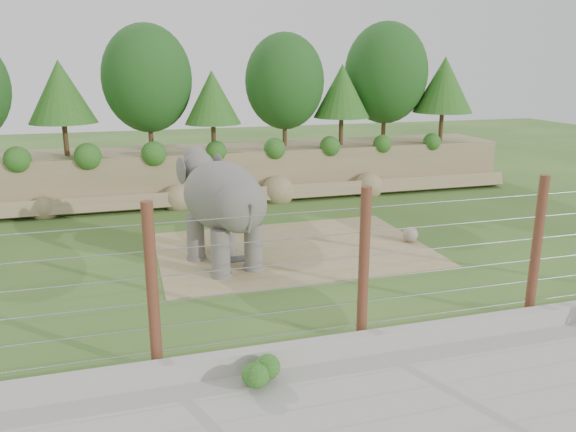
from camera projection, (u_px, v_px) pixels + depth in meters
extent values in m
plane|color=#355C21|center=(305.00, 279.00, 18.28)|extent=(90.00, 90.00, 0.00)
cube|color=olive|center=(230.00, 171.00, 29.99)|extent=(30.00, 4.00, 2.50)
cube|color=olive|center=(239.00, 196.00, 28.09)|extent=(30.00, 1.37, 1.07)
cylinder|color=#3F2B19|center=(66.00, 139.00, 26.81)|extent=(0.24, 0.24, 1.58)
sphere|color=#1B4D1B|center=(61.00, 94.00, 26.25)|extent=(3.60, 3.60, 3.60)
cylinder|color=#3F2B19|center=(151.00, 132.00, 28.32)|extent=(0.24, 0.24, 1.92)
sphere|color=#1B4D1B|center=(147.00, 78.00, 27.63)|extent=(4.40, 4.40, 4.40)
cylinder|color=#3F2B19|center=(214.00, 138.00, 28.09)|extent=(0.24, 0.24, 1.40)
sphere|color=#1B4D1B|center=(212.00, 99.00, 27.59)|extent=(3.20, 3.20, 3.20)
cylinder|color=#3F2B19|center=(285.00, 129.00, 30.05)|extent=(0.24, 0.24, 1.82)
sphere|color=#1B4D1B|center=(285.00, 81.00, 29.41)|extent=(4.16, 4.16, 4.16)
cylinder|color=#3F2B19|center=(341.00, 131.00, 30.36)|extent=(0.24, 0.24, 1.50)
sphere|color=#1B4D1B|center=(342.00, 92.00, 29.82)|extent=(3.44, 3.44, 3.44)
cylinder|color=#3F2B19|center=(384.00, 123.00, 32.03)|extent=(0.24, 0.24, 2.03)
sphere|color=#1B4D1B|center=(386.00, 73.00, 31.31)|extent=(4.64, 4.64, 4.64)
cylinder|color=#3F2B19|center=(441.00, 127.00, 31.79)|extent=(0.24, 0.24, 1.64)
sphere|color=#1B4D1B|center=(444.00, 86.00, 31.21)|extent=(3.76, 3.76, 3.76)
cube|color=#918154|center=(293.00, 249.00, 21.19)|extent=(10.00, 7.00, 0.02)
cube|color=#262628|center=(239.00, 259.00, 20.05)|extent=(1.00, 0.60, 0.03)
sphere|color=gray|center=(410.00, 234.00, 21.94)|extent=(0.60, 0.60, 0.60)
cube|color=#A9A69D|center=(370.00, 342.00, 13.59)|extent=(26.00, 0.35, 0.50)
cube|color=#A9A69D|center=(409.00, 397.00, 11.80)|extent=(26.00, 4.00, 0.01)
cylinder|color=#592E19|center=(152.00, 290.00, 12.23)|extent=(0.26, 0.26, 4.00)
cylinder|color=#592E19|center=(364.00, 267.00, 13.59)|extent=(0.26, 0.26, 4.00)
cylinder|color=#592E19|center=(536.00, 249.00, 14.96)|extent=(0.26, 0.26, 4.00)
cylinder|color=gray|center=(362.00, 324.00, 13.99)|extent=(20.00, 0.02, 0.02)
cylinder|color=gray|center=(362.00, 302.00, 13.83)|extent=(20.00, 0.02, 0.02)
cylinder|color=gray|center=(363.00, 279.00, 13.67)|extent=(20.00, 0.02, 0.02)
cylinder|color=gray|center=(364.00, 256.00, 13.51)|extent=(20.00, 0.02, 0.02)
cylinder|color=gray|center=(365.00, 232.00, 13.36)|extent=(20.00, 0.02, 0.02)
cylinder|color=gray|center=(366.00, 208.00, 13.20)|extent=(20.00, 0.02, 0.02)
sphere|color=#1E5619|center=(264.00, 375.00, 12.06)|extent=(0.60, 0.60, 0.60)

